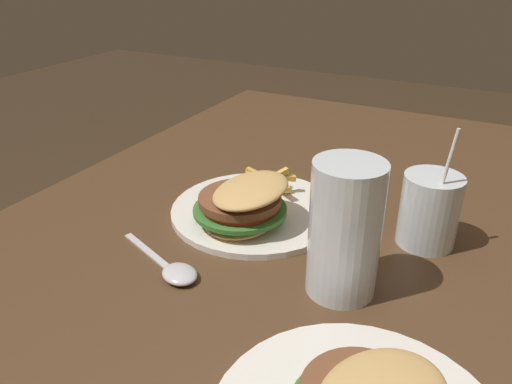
{
  "coord_description": "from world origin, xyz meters",
  "views": [
    {
      "loc": [
        0.56,
        0.19,
        1.11
      ],
      "look_at": [
        -0.07,
        -0.14,
        0.75
      ],
      "focal_mm": 35.0,
      "sensor_mm": 36.0,
      "label": 1
    }
  ],
  "objects_px": {
    "juice_glass": "(429,212)",
    "beer_glass": "(344,233)",
    "spoon": "(176,272)",
    "meal_plate_near": "(249,205)"
  },
  "relations": [
    {
      "from": "beer_glass",
      "to": "spoon",
      "type": "relative_size",
      "value": 1.05
    },
    {
      "from": "juice_glass",
      "to": "spoon",
      "type": "relative_size",
      "value": 1.11
    },
    {
      "from": "beer_glass",
      "to": "spoon",
      "type": "bearing_deg",
      "value": -69.87
    },
    {
      "from": "beer_glass",
      "to": "juice_glass",
      "type": "bearing_deg",
      "value": 155.39
    },
    {
      "from": "meal_plate_near",
      "to": "beer_glass",
      "type": "height_order",
      "value": "beer_glass"
    },
    {
      "from": "meal_plate_near",
      "to": "juice_glass",
      "type": "height_order",
      "value": "juice_glass"
    },
    {
      "from": "meal_plate_near",
      "to": "beer_glass",
      "type": "relative_size",
      "value": 1.58
    },
    {
      "from": "juice_glass",
      "to": "beer_glass",
      "type": "bearing_deg",
      "value": -24.61
    },
    {
      "from": "beer_glass",
      "to": "meal_plate_near",
      "type": "bearing_deg",
      "value": -118.78
    },
    {
      "from": "meal_plate_near",
      "to": "spoon",
      "type": "bearing_deg",
      "value": -5.47
    }
  ]
}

